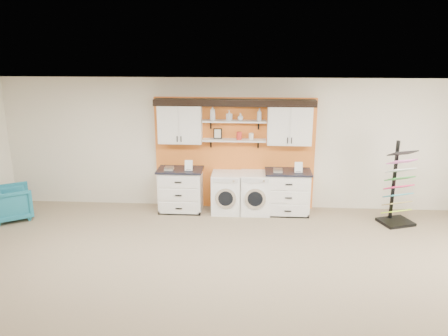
# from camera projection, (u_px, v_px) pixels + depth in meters

# --- Properties ---
(floor) EXTENTS (10.00, 10.00, 0.00)m
(floor) POSITION_uv_depth(u_px,v_px,m) (222.00, 311.00, 5.87)
(floor) COLOR gray
(floor) RESTS_ON ground
(ceiling) EXTENTS (10.00, 10.00, 0.00)m
(ceiling) POSITION_uv_depth(u_px,v_px,m) (221.00, 103.00, 5.10)
(ceiling) COLOR white
(ceiling) RESTS_ON wall_back
(wall_back) EXTENTS (10.00, 0.00, 10.00)m
(wall_back) POSITION_uv_depth(u_px,v_px,m) (235.00, 144.00, 9.33)
(wall_back) COLOR beige
(wall_back) RESTS_ON floor
(accent_panel) EXTENTS (3.40, 0.07, 2.40)m
(accent_panel) POSITION_uv_depth(u_px,v_px,m) (235.00, 154.00, 9.35)
(accent_panel) COLOR orange
(accent_panel) RESTS_ON wall_back
(upper_cabinet_left) EXTENTS (0.90, 0.35, 0.84)m
(upper_cabinet_left) POSITION_uv_depth(u_px,v_px,m) (180.00, 123.00, 9.07)
(upper_cabinet_left) COLOR white
(upper_cabinet_left) RESTS_ON wall_back
(upper_cabinet_right) EXTENTS (0.90, 0.35, 0.84)m
(upper_cabinet_right) POSITION_uv_depth(u_px,v_px,m) (289.00, 124.00, 8.93)
(upper_cabinet_right) COLOR white
(upper_cabinet_right) RESTS_ON wall_back
(shelf_lower) EXTENTS (1.32, 0.28, 0.03)m
(shelf_lower) POSITION_uv_depth(u_px,v_px,m) (234.00, 140.00, 9.10)
(shelf_lower) COLOR white
(shelf_lower) RESTS_ON wall_back
(shelf_upper) EXTENTS (1.32, 0.28, 0.03)m
(shelf_upper) POSITION_uv_depth(u_px,v_px,m) (234.00, 121.00, 8.99)
(shelf_upper) COLOR white
(shelf_upper) RESTS_ON wall_back
(crown_molding) EXTENTS (3.30, 0.41, 0.13)m
(crown_molding) POSITION_uv_depth(u_px,v_px,m) (235.00, 102.00, 8.89)
(crown_molding) COLOR black
(crown_molding) RESTS_ON wall_back
(picture_frame) EXTENTS (0.18, 0.02, 0.22)m
(picture_frame) POSITION_uv_depth(u_px,v_px,m) (218.00, 134.00, 9.13)
(picture_frame) COLOR black
(picture_frame) RESTS_ON shelf_lower
(canister_red) EXTENTS (0.11, 0.11, 0.16)m
(canister_red) POSITION_uv_depth(u_px,v_px,m) (239.00, 136.00, 9.07)
(canister_red) COLOR red
(canister_red) RESTS_ON shelf_lower
(canister_cream) EXTENTS (0.10, 0.10, 0.14)m
(canister_cream) POSITION_uv_depth(u_px,v_px,m) (251.00, 136.00, 9.05)
(canister_cream) COLOR silver
(canister_cream) RESTS_ON shelf_lower
(base_cabinet_left) EXTENTS (0.95, 0.66, 0.93)m
(base_cabinet_left) POSITION_uv_depth(u_px,v_px,m) (181.00, 190.00, 9.31)
(base_cabinet_left) COLOR white
(base_cabinet_left) RESTS_ON floor
(base_cabinet_right) EXTENTS (0.95, 0.66, 0.93)m
(base_cabinet_right) POSITION_uv_depth(u_px,v_px,m) (287.00, 192.00, 9.17)
(base_cabinet_right) COLOR white
(base_cabinet_right) RESTS_ON floor
(washer) EXTENTS (0.61, 0.71, 0.86)m
(washer) POSITION_uv_depth(u_px,v_px,m) (227.00, 192.00, 9.25)
(washer) COLOR white
(washer) RESTS_ON floor
(dryer) EXTENTS (0.62, 0.71, 0.87)m
(dryer) POSITION_uv_depth(u_px,v_px,m) (255.00, 193.00, 9.21)
(dryer) COLOR white
(dryer) RESTS_ON floor
(sample_rack) EXTENTS (0.74, 0.68, 1.66)m
(sample_rack) POSITION_uv_depth(u_px,v_px,m) (397.00, 198.00, 8.62)
(sample_rack) COLOR black
(sample_rack) RESTS_ON floor
(armchair) EXTENTS (1.03, 1.02, 0.68)m
(armchair) POSITION_uv_depth(u_px,v_px,m) (12.00, 203.00, 8.90)
(armchair) COLOR #1B6E87
(armchair) RESTS_ON floor
(soap_bottle_a) EXTENTS (0.17, 0.17, 0.30)m
(soap_bottle_a) POSITION_uv_depth(u_px,v_px,m) (213.00, 113.00, 8.97)
(soap_bottle_a) COLOR silver
(soap_bottle_a) RESTS_ON shelf_upper
(soap_bottle_b) EXTENTS (0.13, 0.13, 0.21)m
(soap_bottle_b) POSITION_uv_depth(u_px,v_px,m) (229.00, 115.00, 8.96)
(soap_bottle_b) COLOR silver
(soap_bottle_b) RESTS_ON shelf_upper
(soap_bottle_c) EXTENTS (0.15, 0.15, 0.15)m
(soap_bottle_c) POSITION_uv_depth(u_px,v_px,m) (240.00, 117.00, 8.96)
(soap_bottle_c) COLOR silver
(soap_bottle_c) RESTS_ON shelf_upper
(soap_bottle_d) EXTENTS (0.13, 0.13, 0.26)m
(soap_bottle_d) POSITION_uv_depth(u_px,v_px,m) (259.00, 114.00, 8.92)
(soap_bottle_d) COLOR silver
(soap_bottle_d) RESTS_ON shelf_upper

